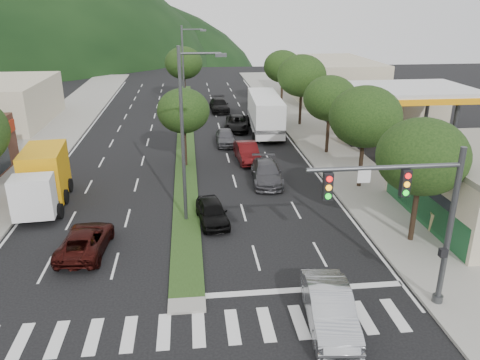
{
  "coord_description": "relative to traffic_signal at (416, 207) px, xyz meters",
  "views": [
    {
      "loc": [
        0.4,
        -17.27,
        12.01
      ],
      "look_at": [
        3.41,
        9.81,
        1.74
      ],
      "focal_mm": 35.0,
      "sensor_mm": 36.0,
      "label": 1
    }
  ],
  "objects": [
    {
      "name": "bldg_right_far",
      "position": [
        10.47,
        45.54,
        -2.05
      ],
      "size": [
        10.0,
        16.0,
        5.2
      ],
      "primitive_type": "cube",
      "color": "beige",
      "rests_on": "ground"
    },
    {
      "name": "tree_r_a",
      "position": [
        2.97,
        5.54,
        0.17
      ],
      "size": [
        4.6,
        4.6,
        6.63
      ],
      "color": "black",
      "rests_on": "sidewalk_right"
    },
    {
      "name": "sedan_silver",
      "position": [
        -3.41,
        -0.78,
        -3.85
      ],
      "size": [
        2.14,
        4.96,
        1.59
      ],
      "primitive_type": "imported",
      "rotation": [
        0.0,
        0.0,
        -0.1
      ],
      "color": "#A6A8AD",
      "rests_on": "ground"
    },
    {
      "name": "tree_med_far",
      "position": [
        -9.03,
        45.54,
        0.36
      ],
      "size": [
        4.8,
        4.8,
        6.94
      ],
      "color": "black",
      "rests_on": "median"
    },
    {
      "name": "ground",
      "position": [
        -9.03,
        1.54,
        -4.65
      ],
      "size": [
        160.0,
        160.0,
        0.0
      ],
      "primitive_type": "plane",
      "color": "black",
      "rests_on": "ground"
    },
    {
      "name": "car_queue_b",
      "position": [
        -3.27,
        15.27,
        -3.91
      ],
      "size": [
        2.34,
        5.15,
        1.46
      ],
      "primitive_type": "imported",
      "rotation": [
        0.0,
        0.0,
        -0.06
      ],
      "color": "#444448",
      "rests_on": "ground"
    },
    {
      "name": "a_frame_sign",
      "position": [
        4.74,
        6.36,
        -3.83
      ],
      "size": [
        0.89,
        0.94,
        1.49
      ],
      "rotation": [
        0.0,
        0.0,
        -0.37
      ],
      "color": "tan",
      "rests_on": "sidewalk_right"
    },
    {
      "name": "tree_r_c",
      "position": [
        2.97,
        21.54,
        0.1
      ],
      "size": [
        4.4,
        4.4,
        6.48
      ],
      "color": "black",
      "rests_on": "sidewalk_right"
    },
    {
      "name": "car_queue_d",
      "position": [
        -3.83,
        30.3,
        -3.93
      ],
      "size": [
        3.03,
        5.42,
        1.43
      ],
      "primitive_type": "imported",
      "rotation": [
        0.0,
        0.0,
        -0.13
      ],
      "color": "black",
      "rests_on": "ground"
    },
    {
      "name": "suv_maroon",
      "position": [
        -14.16,
        6.35,
        -3.99
      ],
      "size": [
        2.53,
        4.89,
        1.32
      ],
      "primitive_type": "imported",
      "rotation": [
        0.0,
        0.0,
        3.07
      ],
      "color": "black",
      "rests_on": "ground"
    },
    {
      "name": "traffic_signal",
      "position": [
        0.0,
        0.0,
        0.0
      ],
      "size": [
        6.12,
        0.4,
        7.0
      ],
      "color": "#47494C",
      "rests_on": "ground"
    },
    {
      "name": "sidewalk_left",
      "position": [
        -22.03,
        26.54,
        -4.57
      ],
      "size": [
        6.0,
        90.0,
        0.15
      ],
      "primitive_type": "cube",
      "color": "gray",
      "rests_on": "ground"
    },
    {
      "name": "car_queue_a",
      "position": [
        -7.5,
        9.1,
        -3.97
      ],
      "size": [
        2.07,
        4.12,
        1.35
      ],
      "primitive_type": "imported",
      "rotation": [
        0.0,
        0.0,
        0.13
      ],
      "color": "black",
      "rests_on": "ground"
    },
    {
      "name": "tree_r_e",
      "position": [
        2.97,
        41.54,
        0.25
      ],
      "size": [
        4.6,
        4.6,
        6.71
      ],
      "color": "black",
      "rests_on": "sidewalk_right"
    },
    {
      "name": "motorhome",
      "position": [
        -1.17,
        29.02,
        -2.68
      ],
      "size": [
        3.46,
        9.75,
        3.69
      ],
      "rotation": [
        0.0,
        0.0,
        -0.05
      ],
      "color": "white",
      "rests_on": "ground"
    },
    {
      "name": "sidewalk_right",
      "position": [
        3.47,
        26.54,
        -4.57
      ],
      "size": [
        5.0,
        90.0,
        0.15
      ],
      "primitive_type": "cube",
      "color": "gray",
      "rests_on": "ground"
    },
    {
      "name": "tree_r_b",
      "position": [
        2.97,
        13.54,
        0.39
      ],
      "size": [
        4.8,
        4.8,
        6.94
      ],
      "color": "black",
      "rests_on": "sidewalk_right"
    },
    {
      "name": "streetlight_mid",
      "position": [
        -8.82,
        34.54,
        0.94
      ],
      "size": [
        2.6,
        0.25,
        10.0
      ],
      "color": "#47494C",
      "rests_on": "ground"
    },
    {
      "name": "car_queue_c",
      "position": [
        -4.04,
        20.27,
        -3.89
      ],
      "size": [
        1.86,
        4.64,
        1.5
      ],
      "primitive_type": "imported",
      "rotation": [
        0.0,
        0.0,
        0.06
      ],
      "color": "#4A0C0D",
      "rests_on": "ground"
    },
    {
      "name": "median",
      "position": [
        -9.03,
        29.54,
        -4.59
      ],
      "size": [
        1.6,
        56.0,
        0.12
      ],
      "primitive_type": "cube",
      "color": "#1F3413",
      "rests_on": "ground"
    },
    {
      "name": "bldg_left_far",
      "position": [
        -28.03,
        35.54,
        -2.35
      ],
      "size": [
        9.0,
        14.0,
        4.6
      ],
      "primitive_type": "cube",
      "color": "beige",
      "rests_on": "ground"
    },
    {
      "name": "streetlight_near",
      "position": [
        -8.82,
        9.54,
        0.94
      ],
      "size": [
        2.6,
        0.25,
        10.0
      ],
      "color": "#47494C",
      "rests_on": "ground"
    },
    {
      "name": "crosswalk",
      "position": [
        -9.03,
        -0.46,
        -4.64
      ],
      "size": [
        19.0,
        2.2,
        0.01
      ],
      "primitive_type": "cube",
      "color": "silver",
      "rests_on": "ground"
    },
    {
      "name": "gas_canopy",
      "position": [
        9.97,
        23.54,
        0.0
      ],
      "size": [
        12.2,
        8.2,
        5.25
      ],
      "color": "silver",
      "rests_on": "ground"
    },
    {
      "name": "car_queue_f",
      "position": [
        -4.98,
        39.39,
        -3.9
      ],
      "size": [
        2.24,
        5.17,
        1.48
      ],
      "primitive_type": "imported",
      "rotation": [
        0.0,
        0.0,
        0.03
      ],
      "color": "black",
      "rests_on": "ground"
    },
    {
      "name": "tree_med_near",
      "position": [
        -9.03,
        19.54,
        -0.22
      ],
      "size": [
        4.0,
        4.0,
        6.02
      ],
      "color": "black",
      "rests_on": "median"
    },
    {
      "name": "box_truck",
      "position": [
        -17.95,
        13.14,
        -3.04
      ],
      "size": [
        3.18,
        7.08,
        3.4
      ],
      "rotation": [
        0.0,
        0.0,
        3.23
      ],
      "color": "silver",
      "rests_on": "ground"
    },
    {
      "name": "tree_r_d",
      "position": [
        2.97,
        31.54,
        0.54
      ],
      "size": [
        5.0,
        5.0,
        7.17
      ],
      "color": "black",
      "rests_on": "sidewalk_right"
    },
    {
      "name": "car_queue_e",
      "position": [
        -5.4,
        25.27,
        -3.94
      ],
      "size": [
        1.7,
        4.15,
        1.41
      ],
      "primitive_type": "imported",
      "rotation": [
        0.0,
        0.0,
        -0.01
      ],
      "color": "#4C4C51",
      "rests_on": "ground"
    }
  ]
}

